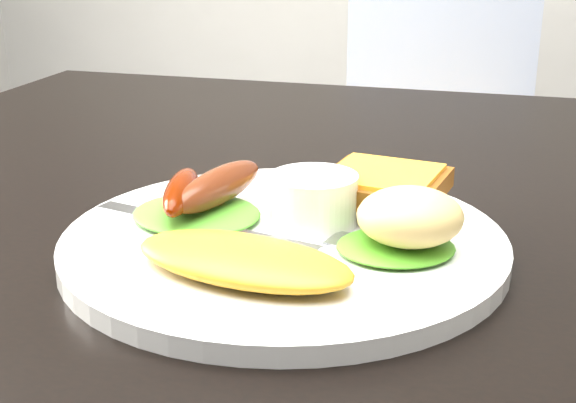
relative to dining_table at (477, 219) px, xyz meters
name	(u,v)px	position (x,y,z in m)	size (l,w,h in m)	color
dining_table	(477,219)	(0.00, 0.00, 0.00)	(1.20, 0.80, 0.04)	black
dining_chair	(427,143)	(-0.16, 1.25, -0.28)	(0.48, 0.48, 0.06)	tan
plate	(284,244)	(-0.12, -0.15, 0.03)	(0.29, 0.29, 0.01)	white
lettuce_left	(197,214)	(-0.18, -0.14, 0.04)	(0.09, 0.08, 0.01)	#32871E
lettuce_right	(396,247)	(-0.04, -0.16, 0.04)	(0.07, 0.07, 0.01)	green
omelette	(243,260)	(-0.12, -0.22, 0.04)	(0.14, 0.06, 0.02)	yellow
sausage_a	(181,191)	(-0.19, -0.14, 0.05)	(0.02, 0.09, 0.02)	#6A1201
sausage_b	(219,186)	(-0.17, -0.12, 0.05)	(0.03, 0.10, 0.03)	brown
ramekin	(314,200)	(-0.10, -0.13, 0.05)	(0.06, 0.06, 0.03)	white
toast_a	(342,192)	(-0.10, -0.07, 0.04)	(0.07, 0.07, 0.01)	olive
toast_b	(383,185)	(-0.06, -0.09, 0.05)	(0.08, 0.08, 0.01)	brown
potato_salad	(410,217)	(-0.04, -0.16, 0.06)	(0.07, 0.06, 0.04)	beige
fork	(203,228)	(-0.17, -0.16, 0.03)	(0.17, 0.01, 0.00)	#ADAFB7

